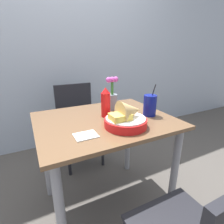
# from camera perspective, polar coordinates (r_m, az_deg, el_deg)

# --- Properties ---
(ground_plane) EXTENTS (12.00, 12.00, 0.00)m
(ground_plane) POSITION_cam_1_polar(r_m,az_deg,el_deg) (1.63, -2.02, -27.44)
(ground_plane) COLOR #4C4742
(wall_window) EXTENTS (7.00, 0.06, 2.60)m
(wall_window) POSITION_cam_1_polar(r_m,az_deg,el_deg) (2.29, -16.46, 21.48)
(wall_window) COLOR #9EA8B7
(wall_window) RESTS_ON ground_plane
(dining_table) EXTENTS (0.90, 0.74, 0.75)m
(dining_table) POSITION_cam_1_polar(r_m,az_deg,el_deg) (1.25, -2.35, -7.65)
(dining_table) COLOR brown
(dining_table) RESTS_ON ground_plane
(chair_far_window) EXTENTS (0.40, 0.40, 0.85)m
(chair_far_window) POSITION_cam_1_polar(r_m,az_deg,el_deg) (1.95, -11.38, -1.57)
(chair_far_window) COLOR black
(chair_far_window) RESTS_ON ground_plane
(food_basket) EXTENTS (0.26, 0.26, 0.17)m
(food_basket) POSITION_cam_1_polar(r_m,az_deg,el_deg) (1.06, 4.98, -1.77)
(food_basket) COLOR red
(food_basket) RESTS_ON dining_table
(ketchup_bottle) EXTENTS (0.06, 0.06, 0.21)m
(ketchup_bottle) POSITION_cam_1_polar(r_m,az_deg,el_deg) (1.21, -2.08, 3.06)
(ketchup_bottle) COLOR red
(ketchup_bottle) RESTS_ON dining_table
(drink_cup) EXTENTS (0.09, 0.09, 0.23)m
(drink_cup) POSITION_cam_1_polar(r_m,az_deg,el_deg) (1.27, 12.24, 1.93)
(drink_cup) COLOR navy
(drink_cup) RESTS_ON dining_table
(flower_vase) EXTENTS (0.10, 0.08, 0.25)m
(flower_vase) POSITION_cam_1_polar(r_m,az_deg,el_deg) (1.37, 0.06, 5.02)
(flower_vase) COLOR gray
(flower_vase) RESTS_ON dining_table
(napkin) EXTENTS (0.12, 0.10, 0.01)m
(napkin) POSITION_cam_1_polar(r_m,az_deg,el_deg) (0.97, -8.57, -7.61)
(napkin) COLOR white
(napkin) RESTS_ON dining_table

